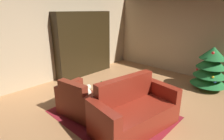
% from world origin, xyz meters
% --- Properties ---
extents(ground_plane, '(7.46, 7.46, 0.00)m').
position_xyz_m(ground_plane, '(0.00, 0.00, 0.00)').
color(ground_plane, '#B07C4D').
extents(wall_back, '(5.50, 0.06, 2.67)m').
position_xyz_m(wall_back, '(0.00, 3.14, 1.33)').
color(wall_back, tan).
rests_on(wall_back, ground).
extents(wall_left, '(0.06, 6.33, 2.67)m').
position_xyz_m(wall_left, '(-2.72, 0.00, 1.33)').
color(wall_left, tan).
rests_on(wall_left, ground).
extents(area_rug, '(2.37, 1.91, 0.01)m').
position_xyz_m(area_rug, '(0.02, -0.47, 0.00)').
color(area_rug, maroon).
rests_on(area_rug, ground).
extents(bookshelf_unit, '(0.38, 2.08, 2.10)m').
position_xyz_m(bookshelf_unit, '(-2.46, 0.89, 1.04)').
color(bookshelf_unit, black).
rests_on(bookshelf_unit, ground).
extents(armchair_red, '(1.07, 0.84, 0.81)m').
position_xyz_m(armchair_red, '(-0.47, -0.89, 0.29)').
color(armchair_red, maroon).
rests_on(armchair_red, ground).
extents(couch_red, '(1.05, 1.78, 0.95)m').
position_xyz_m(couch_red, '(0.61, -0.50, 0.33)').
color(couch_red, maroon).
rests_on(couch_red, ground).
extents(coffee_table, '(0.69, 0.69, 0.44)m').
position_xyz_m(coffee_table, '(-0.05, -0.46, 0.40)').
color(coffee_table, black).
rests_on(coffee_table, ground).
extents(book_stack_on_table, '(0.23, 0.19, 0.06)m').
position_xyz_m(book_stack_on_table, '(-0.03, -0.45, 0.47)').
color(book_stack_on_table, '#29458C').
rests_on(book_stack_on_table, coffee_table).
extents(bottle_on_table, '(0.06, 0.06, 0.29)m').
position_xyz_m(bottle_on_table, '(-0.21, -0.57, 0.56)').
color(bottle_on_table, '#1C5B20').
rests_on(bottle_on_table, coffee_table).
extents(decorated_tree, '(0.95, 0.95, 1.22)m').
position_xyz_m(decorated_tree, '(1.07, 2.38, 0.61)').
color(decorated_tree, brown).
rests_on(decorated_tree, ground).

